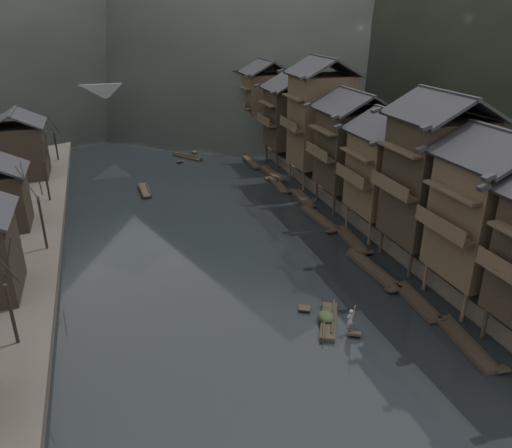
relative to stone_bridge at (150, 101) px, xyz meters
name	(u,v)px	position (x,y,z in m)	size (l,w,h in m)	color
water	(269,330)	(0.00, -72.00, -5.11)	(300.00, 300.00, 0.00)	black
right_bank	(392,148)	(35.00, -32.00, -4.21)	(40.00, 200.00, 1.80)	#2D2823
stilt_houses	(361,135)	(17.28, -52.65, 3.81)	(9.00, 67.60, 16.51)	black
bare_trees	(25,203)	(-17.00, -56.48, 1.20)	(3.72, 61.88, 7.44)	black
moored_sampans	(310,210)	(12.12, -51.37, -4.91)	(2.91, 61.01, 0.47)	black
midriver_boats	(170,171)	(-1.15, -31.31, -4.91)	(10.83, 19.78, 0.45)	black
stone_bridge	(150,101)	(0.00, 0.00, 0.00)	(40.00, 6.00, 9.00)	#4C4C4F
hero_sampan	(329,321)	(4.55, -72.56, -4.91)	(3.26, 5.07, 0.44)	black
cargo_heap	(327,313)	(4.44, -72.35, -4.32)	(1.16, 1.52, 0.70)	black
boatman	(350,318)	(5.42, -74.19, -3.76)	(0.67, 0.44, 1.83)	#5D5D60
bamboo_pole	(356,286)	(5.62, -74.19, -1.16)	(0.06, 0.06, 3.95)	#8C7A51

